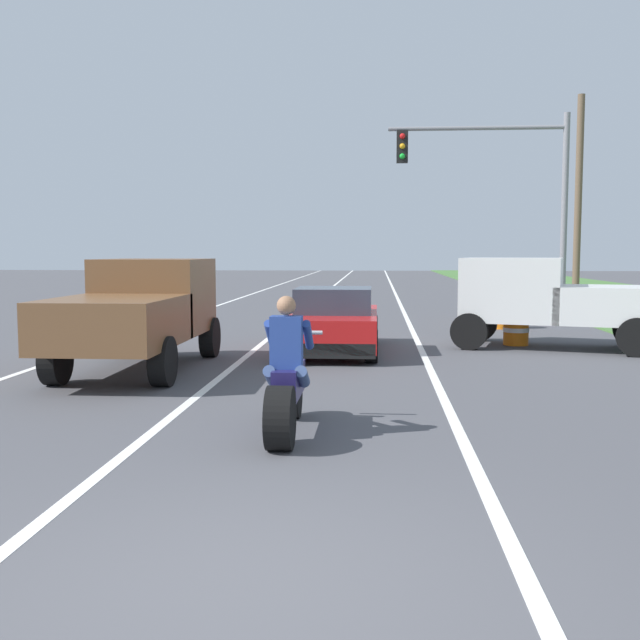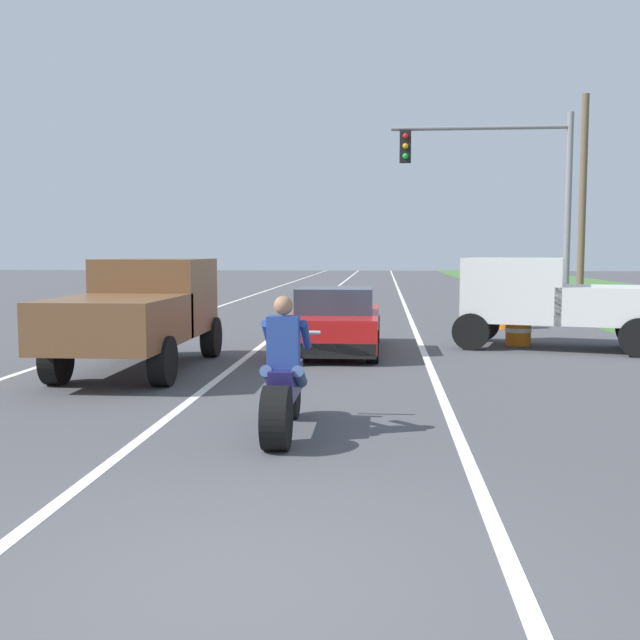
# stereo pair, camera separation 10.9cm
# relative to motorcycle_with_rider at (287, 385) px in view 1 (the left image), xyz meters

# --- Properties ---
(ground_plane) EXTENTS (160.00, 160.00, 0.00)m
(ground_plane) POSITION_rel_motorcycle_with_rider_xyz_m (0.20, -3.90, -0.59)
(ground_plane) COLOR #4C4C51
(lane_stripe_left_solid) EXTENTS (0.14, 120.00, 0.01)m
(lane_stripe_left_solid) POSITION_rel_motorcycle_with_rider_xyz_m (-5.20, 16.10, -0.59)
(lane_stripe_left_solid) COLOR white
(lane_stripe_left_solid) RESTS_ON ground
(lane_stripe_right_solid) EXTENTS (0.14, 120.00, 0.01)m
(lane_stripe_right_solid) POSITION_rel_motorcycle_with_rider_xyz_m (2.00, 16.10, -0.59)
(lane_stripe_right_solid) COLOR white
(lane_stripe_right_solid) RESTS_ON ground
(lane_stripe_centre_dashed) EXTENTS (0.14, 120.00, 0.01)m
(lane_stripe_centre_dashed) POSITION_rel_motorcycle_with_rider_xyz_m (-1.60, 16.10, -0.59)
(lane_stripe_centre_dashed) COLOR white
(lane_stripe_centre_dashed) RESTS_ON ground
(motorcycle_with_rider) EXTENTS (0.70, 2.21, 1.62)m
(motorcycle_with_rider) POSITION_rel_motorcycle_with_rider_xyz_m (0.00, 0.00, 0.00)
(motorcycle_with_rider) COLOR black
(motorcycle_with_rider) RESTS_ON ground
(sports_car_red) EXTENTS (1.84, 4.30, 1.37)m
(sports_car_red) POSITION_rel_motorcycle_with_rider_xyz_m (0.14, 7.33, 0.04)
(sports_car_red) COLOR red
(sports_car_red) RESTS_ON ground
(pickup_truck_left_lane_brown) EXTENTS (2.02, 4.80, 1.98)m
(pickup_truck_left_lane_brown) POSITION_rel_motorcycle_with_rider_xyz_m (-3.19, 4.65, 0.51)
(pickup_truck_left_lane_brown) COLOR brown
(pickup_truck_left_lane_brown) RESTS_ON ground
(pickup_truck_right_shoulder_white) EXTENTS (5.14, 3.14, 1.98)m
(pickup_truck_right_shoulder_white) POSITION_rel_motorcycle_with_rider_xyz_m (4.94, 8.29, 0.51)
(pickup_truck_right_shoulder_white) COLOR silver
(pickup_truck_right_shoulder_white) RESTS_ON ground
(traffic_light_mast_near) EXTENTS (5.07, 0.34, 6.00)m
(traffic_light_mast_near) POSITION_rel_motorcycle_with_rider_xyz_m (4.73, 13.40, 3.44)
(traffic_light_mast_near) COLOR gray
(traffic_light_mast_near) RESTS_ON ground
(utility_pole_roadside) EXTENTS (0.24, 0.24, 7.37)m
(utility_pole_roadside) POSITION_rel_motorcycle_with_rider_xyz_m (7.83, 17.76, 3.09)
(utility_pole_roadside) COLOR brown
(utility_pole_roadside) RESTS_ON ground
(construction_barrel_nearest) EXTENTS (0.58, 0.58, 1.00)m
(construction_barrel_nearest) POSITION_rel_motorcycle_with_rider_xyz_m (4.20, 8.80, -0.09)
(construction_barrel_nearest) COLOR orange
(construction_barrel_nearest) RESTS_ON ground
(construction_barrel_mid) EXTENTS (0.58, 0.58, 1.00)m
(construction_barrel_mid) POSITION_rel_motorcycle_with_rider_xyz_m (4.46, 12.50, -0.09)
(construction_barrel_mid) COLOR orange
(construction_barrel_mid) RESTS_ON ground
(construction_barrel_far) EXTENTS (0.58, 0.58, 1.00)m
(construction_barrel_far) POSITION_rel_motorcycle_with_rider_xyz_m (4.30, 15.19, -0.09)
(construction_barrel_far) COLOR orange
(construction_barrel_far) RESTS_ON ground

